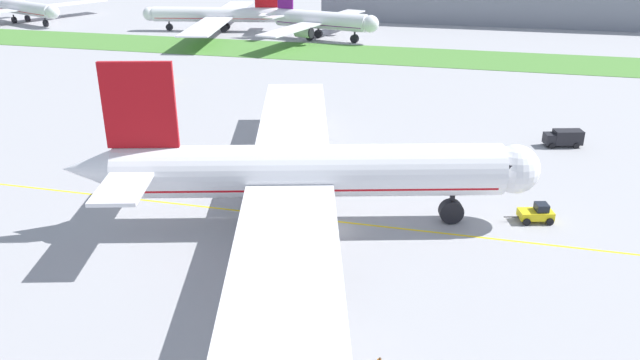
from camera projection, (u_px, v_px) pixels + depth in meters
ground_plane at (338, 230)px, 71.00m from camera, size 600.00×600.00×0.00m
apron_taxi_line at (342, 222)px, 72.92m from camera, size 280.00×0.36×0.01m
grass_median_strip at (420, 57)px, 161.39m from camera, size 320.00×24.00×0.10m
airliner_foreground at (303, 172)px, 70.01m from camera, size 53.18×84.44×19.31m
pushback_tug at (537, 213)px, 72.73m from camera, size 5.81×3.29×2.29m
service_truck_baggage_loader at (156, 76)px, 135.69m from camera, size 6.04×3.87×2.54m
service_truck_fuel_bowser at (564, 138)px, 96.91m from camera, size 6.18×3.73×2.64m
parked_airliner_far_left at (22, 8)px, 213.04m from camera, size 39.89×63.83×14.97m
parked_airliner_far_centre at (217, 15)px, 197.33m from camera, size 47.65×76.86×14.98m
parked_airliner_far_right at (320, 21)px, 182.61m from camera, size 37.57×57.28×16.68m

